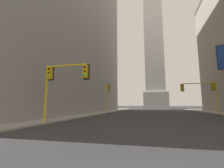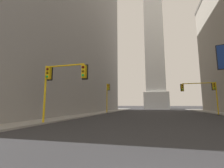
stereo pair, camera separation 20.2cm
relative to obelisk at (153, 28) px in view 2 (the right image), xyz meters
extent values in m
cube|color=gray|center=(-12.25, -38.59, -33.80)|extent=(5.00, 72.35, 0.15)
cube|color=gray|center=(-25.47, -34.79, -11.90)|extent=(25.81, 43.55, 43.94)
cube|color=silver|center=(0.00, 0.00, -30.66)|extent=(9.24, 9.24, 6.43)
cube|color=silver|center=(0.00, 0.00, 0.72)|extent=(7.39, 7.39, 56.31)
cylinder|color=yellow|center=(-10.00, -51.08, -31.25)|extent=(0.18, 0.18, 5.25)
cylinder|color=#262626|center=(-10.00, -51.08, -33.83)|extent=(0.40, 0.40, 0.10)
cube|color=#E5B20F|center=(-9.71, -51.08, -29.33)|extent=(0.35, 0.35, 1.10)
cube|color=black|center=(-9.70, -50.90, -29.33)|extent=(0.58, 0.05, 1.32)
sphere|color=#410907|center=(-9.71, -51.27, -28.99)|extent=(0.22, 0.22, 0.22)
sphere|color=#483506|center=(-9.71, -51.27, -29.33)|extent=(0.22, 0.22, 0.22)
sphere|color=green|center=(-9.71, -51.27, -29.67)|extent=(0.22, 0.22, 0.22)
cylinder|color=yellow|center=(-8.08, -51.08, -28.73)|extent=(3.84, 0.14, 0.14)
sphere|color=yellow|center=(-10.00, -51.08, -28.73)|extent=(0.18, 0.18, 0.18)
cube|color=#E5B20F|center=(-6.16, -51.08, -29.40)|extent=(0.35, 0.35, 1.10)
cube|color=black|center=(-6.15, -50.90, -29.40)|extent=(0.58, 0.05, 1.32)
sphere|color=#410907|center=(-6.16, -51.27, -29.06)|extent=(0.22, 0.22, 0.22)
sphere|color=#483506|center=(-6.16, -51.27, -29.40)|extent=(0.22, 0.22, 0.22)
sphere|color=green|center=(-6.16, -51.27, -29.74)|extent=(0.22, 0.22, 0.22)
cylinder|color=yellow|center=(-9.79, -33.51, -30.90)|extent=(0.18, 0.18, 5.94)
cylinder|color=#262626|center=(-9.79, -33.51, -33.83)|extent=(0.40, 0.40, 0.10)
cube|color=#E5B20F|center=(-9.50, -33.51, -28.63)|extent=(0.34, 0.34, 1.10)
cube|color=black|center=(-9.51, -33.33, -28.63)|extent=(0.58, 0.04, 1.32)
sphere|color=#410907|center=(-9.50, -33.70, -28.29)|extent=(0.22, 0.22, 0.22)
sphere|color=#483506|center=(-9.50, -33.70, -28.63)|extent=(0.22, 0.22, 0.22)
sphere|color=green|center=(-9.50, -33.70, -28.97)|extent=(0.22, 0.22, 0.22)
cylinder|color=yellow|center=(9.40, -33.81, -31.15)|extent=(0.18, 0.18, 5.45)
cylinder|color=#262626|center=(9.40, -33.81, -33.83)|extent=(0.40, 0.40, 0.10)
cube|color=#E5B20F|center=(9.11, -33.81, -29.12)|extent=(0.36, 0.36, 1.10)
cube|color=black|center=(9.09, -33.63, -29.12)|extent=(0.58, 0.07, 1.32)
sphere|color=#410907|center=(9.12, -34.00, -28.78)|extent=(0.22, 0.22, 0.22)
sphere|color=#483506|center=(9.12, -34.00, -29.12)|extent=(0.22, 0.22, 0.22)
sphere|color=green|center=(9.12, -34.00, -29.46)|extent=(0.22, 0.22, 0.22)
cylinder|color=yellow|center=(6.83, -33.81, -28.52)|extent=(5.14, 0.14, 0.14)
sphere|color=yellow|center=(9.40, -33.81, -28.52)|extent=(0.18, 0.18, 0.18)
cube|color=#E5B20F|center=(4.26, -33.81, -29.19)|extent=(0.36, 0.36, 1.10)
cube|color=black|center=(4.25, -33.63, -29.19)|extent=(0.58, 0.07, 1.32)
sphere|color=#410907|center=(4.28, -34.00, -28.85)|extent=(0.22, 0.22, 0.22)
sphere|color=#483506|center=(4.28, -34.00, -29.19)|extent=(0.22, 0.22, 0.22)
sphere|color=green|center=(4.28, -34.00, -29.53)|extent=(0.22, 0.22, 0.22)
camera|label=1|loc=(-0.64, -62.43, -32.17)|focal=24.00mm
camera|label=2|loc=(-0.45, -62.38, -32.17)|focal=24.00mm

